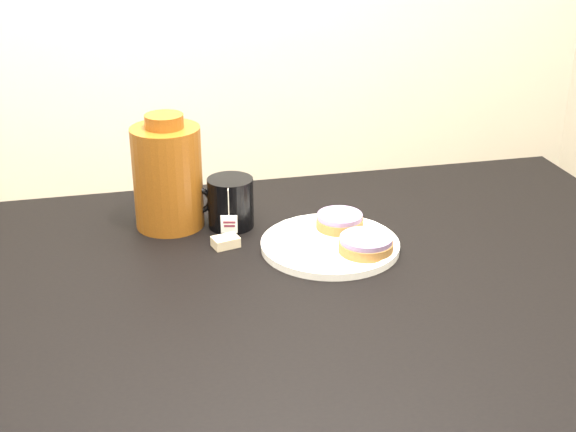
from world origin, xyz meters
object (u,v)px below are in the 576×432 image
(table, at_px, (293,323))
(bagel_package, at_px, (168,175))
(plate, at_px, (330,244))
(mug, at_px, (229,202))
(bagel_front, at_px, (366,244))
(teabag_pouch, at_px, (226,242))
(bagel_back, at_px, (340,221))

(table, distance_m, bagel_package, 0.36)
(plate, bearing_deg, mug, 138.86)
(bagel_front, xyz_separation_m, bagel_package, (-0.31, 0.22, 0.07))
(plate, xyz_separation_m, teabag_pouch, (-0.18, 0.05, -0.00))
(table, distance_m, bagel_front, 0.18)
(table, bearing_deg, teabag_pouch, 120.71)
(bagel_front, relative_size, bagel_package, 0.46)
(plate, height_order, teabag_pouch, same)
(table, relative_size, bagel_front, 14.14)
(table, bearing_deg, bagel_package, 123.36)
(bagel_front, relative_size, teabag_pouch, 2.20)
(bagel_package, bearing_deg, bagel_front, -34.78)
(bagel_back, distance_m, teabag_pouch, 0.21)
(teabag_pouch, xyz_separation_m, bagel_package, (-0.09, 0.12, 0.09))
(bagel_back, xyz_separation_m, bagel_front, (0.02, -0.10, 0.00))
(bagel_front, xyz_separation_m, mug, (-0.20, 0.18, 0.02))
(teabag_pouch, bearing_deg, mug, 75.56)
(plate, xyz_separation_m, mug, (-0.15, 0.14, 0.04))
(table, height_order, teabag_pouch, teabag_pouch)
(mug, bearing_deg, bagel_package, 177.43)
(plate, bearing_deg, teabag_pouch, 164.02)
(teabag_pouch, bearing_deg, bagel_back, 0.87)
(plate, xyz_separation_m, bagel_front, (0.05, -0.05, 0.02))
(bagel_back, distance_m, bagel_front, 0.10)
(mug, height_order, bagel_package, bagel_package)
(teabag_pouch, distance_m, bagel_package, 0.17)
(plate, height_order, bagel_back, bagel_back)
(bagel_front, bearing_deg, bagel_package, 145.22)
(plate, height_order, bagel_front, bagel_front)
(plate, relative_size, mug, 1.81)
(bagel_front, bearing_deg, plate, 134.45)
(mug, relative_size, bagel_package, 0.63)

